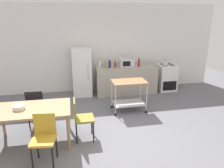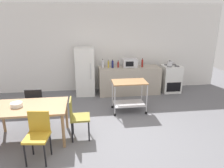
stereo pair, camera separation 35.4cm
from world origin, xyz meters
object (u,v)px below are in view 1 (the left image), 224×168
dining_table (32,112)px  bottle_sparkling_water (115,65)px  kettle (165,63)px  chair_olive (81,117)px  bottle_sesame_oil (139,63)px  kitchen_cart (129,91)px  bottle_soy_sauce (105,64)px  microwave (126,63)px  chair_mustard (44,136)px  chair_black (36,105)px  bottle_olive_oil (110,64)px  refrigerator (82,72)px  bottle_soda (100,64)px  stove_oven (166,78)px  fruit_bowl (19,107)px

dining_table → bottle_sparkling_water: bottle_sparkling_water is taller
kettle → chair_olive: bearing=-140.1°
dining_table → bottle_sesame_oil: bottle_sesame_oil is taller
kitchen_cart → bottle_soy_sauce: bearing=105.9°
microwave → bottle_soy_sauce: bearing=-175.6°
bottle_sparkling_water → chair_olive: bearing=-116.2°
chair_mustard → bottle_sesame_oil: bearing=56.6°
chair_black → bottle_sparkling_water: size_ratio=3.90×
bottle_soy_sauce → bottle_sparkling_water: bearing=-0.1°
bottle_soy_sauce → bottle_olive_oil: bearing=-1.6°
refrigerator → bottle_soda: refrigerator is taller
chair_black → chair_olive: same height
bottle_sparkling_water → bottle_soda: bearing=175.8°
bottle_olive_oil → bottle_sparkling_water: 0.18m
refrigerator → chair_black: bearing=-122.3°
bottle_soy_sauce → kettle: (2.02, -0.09, -0.01)m
microwave → kitchen_cart: bearing=-102.1°
refrigerator → microwave: 1.49m
chair_mustard → refrigerator: 3.39m
dining_table → microwave: bearing=44.3°
bottle_sparkling_water → kitchen_cart: bearing=-86.6°
stove_oven → fruit_bowl: stove_oven is taller
chair_mustard → stove_oven: (3.75, 3.19, -0.07)m
dining_table → kitchen_cart: bearing=25.6°
refrigerator → bottle_olive_oil: (0.89, -0.10, 0.24)m
bottle_olive_oil → microwave: (0.58, 0.06, 0.02)m
bottle_sesame_oil → kettle: bearing=-2.0°
chair_black → bottle_sparkling_water: 2.90m
microwave → dining_table: bearing=-135.7°
stove_oven → chair_olive: bearing=-140.1°
microwave → fruit_bowl: (-2.84, -2.54, -0.24)m
bottle_sparkling_water → kettle: 1.71m
stove_oven → microwave: size_ratio=2.00×
chair_mustard → stove_oven: bearing=47.9°
bottle_olive_oil → fruit_bowl: bearing=-132.4°
bottle_olive_oil → bottle_sesame_oil: 0.97m
chair_olive → fruit_bowl: (-1.18, 0.08, 0.27)m
chair_olive → bottle_sparkling_water: bearing=-26.5°
bottle_sesame_oil → dining_table: bearing=-140.9°
chair_mustard → bottle_sparkling_water: bottle_sparkling_water is taller
bottle_sesame_oil → fruit_bowl: 4.05m
microwave → fruit_bowl: size_ratio=1.99×
chair_mustard → bottle_soda: bottle_soda is taller
chair_olive → chair_black: bearing=50.8°
refrigerator → microwave: refrigerator is taller
bottle_soda → bottle_soy_sauce: 0.19m
dining_table → kitchen_cart: size_ratio=1.65×
kitchen_cart → bottle_sparkling_water: size_ratio=3.99×
bottle_soda → dining_table: bearing=-124.2°
bottle_sesame_oil → kettle: (0.92, -0.03, -0.03)m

